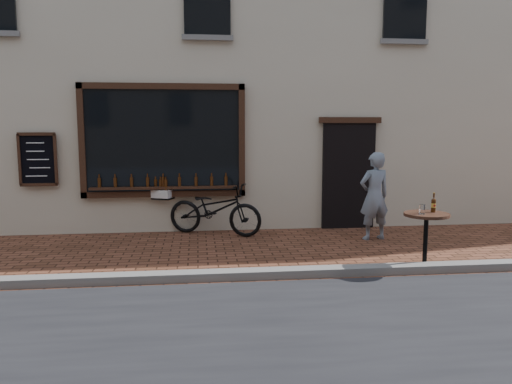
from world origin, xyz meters
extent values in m
plane|color=#512B1A|center=(0.00, 0.00, 0.00)|extent=(90.00, 90.00, 0.00)
cube|color=slate|center=(0.00, 0.20, 0.06)|extent=(90.00, 0.25, 0.12)
cube|color=beige|center=(0.00, 6.50, 5.00)|extent=(28.00, 6.00, 10.00)
cube|color=black|center=(-1.90, 3.45, 1.85)|extent=(3.00, 0.06, 2.00)
cube|color=black|center=(-1.90, 3.43, 2.91)|extent=(3.24, 0.10, 0.12)
cube|color=black|center=(-1.90, 3.43, 0.79)|extent=(3.24, 0.10, 0.12)
cube|color=black|center=(-3.46, 3.43, 1.85)|extent=(0.12, 0.10, 2.24)
cube|color=black|center=(-0.34, 3.43, 1.85)|extent=(0.12, 0.10, 2.24)
cube|color=black|center=(-1.90, 3.38, 0.92)|extent=(2.90, 0.16, 0.05)
cube|color=black|center=(1.90, 3.46, 1.10)|extent=(1.10, 0.10, 2.20)
cube|color=black|center=(1.90, 3.43, 2.26)|extent=(1.30, 0.10, 0.12)
cube|color=black|center=(-4.30, 3.44, 1.50)|extent=(0.62, 0.04, 0.92)
cylinder|color=#3D1C07|center=(-3.15, 3.38, 1.04)|extent=(0.06, 0.06, 0.19)
cylinder|color=#3D1C07|center=(-2.84, 3.38, 1.04)|extent=(0.06, 0.06, 0.19)
cylinder|color=#3D1C07|center=(-2.52, 3.38, 1.04)|extent=(0.06, 0.06, 0.19)
cylinder|color=#3D1C07|center=(-2.21, 3.38, 1.04)|extent=(0.06, 0.06, 0.19)
cylinder|color=#3D1C07|center=(-1.90, 3.38, 1.04)|extent=(0.06, 0.06, 0.19)
cylinder|color=#3D1C07|center=(-1.59, 3.38, 1.04)|extent=(0.06, 0.06, 0.19)
cylinder|color=#3D1C07|center=(-1.27, 3.38, 1.04)|extent=(0.06, 0.06, 0.19)
cylinder|color=#3D1C07|center=(-0.96, 3.38, 1.04)|extent=(0.06, 0.06, 0.19)
cylinder|color=#3D1C07|center=(-0.65, 3.38, 1.04)|extent=(0.06, 0.06, 0.19)
cube|color=black|center=(3.00, 3.46, 4.60)|extent=(0.90, 0.06, 1.40)
imported|color=black|center=(-0.91, 3.12, 0.51)|extent=(2.04, 1.41, 1.02)
cube|color=black|center=(-1.88, 3.56, 0.70)|extent=(0.57, 0.65, 0.03)
cube|color=silver|center=(-1.88, 3.56, 0.80)|extent=(0.58, 0.67, 0.16)
cylinder|color=#3D1C07|center=(-1.86, 3.33, 0.98)|extent=(0.06, 0.06, 0.21)
cylinder|color=#3D1C07|center=(-1.97, 3.38, 0.98)|extent=(0.06, 0.06, 0.21)
cylinder|color=#3D1C07|center=(-2.07, 3.42, 0.98)|extent=(0.06, 0.06, 0.21)
cylinder|color=#3D1C07|center=(-1.81, 3.45, 0.98)|extent=(0.06, 0.06, 0.21)
cylinder|color=#3D1C07|center=(-1.91, 3.50, 0.98)|extent=(0.06, 0.06, 0.21)
cylinder|color=#3D1C07|center=(-2.01, 3.55, 0.98)|extent=(0.06, 0.06, 0.21)
cylinder|color=#3D1C07|center=(-1.75, 3.58, 0.98)|extent=(0.06, 0.06, 0.21)
cylinder|color=#3D1C07|center=(-1.86, 3.62, 0.98)|extent=(0.06, 0.06, 0.21)
cylinder|color=#3D1C07|center=(-1.96, 3.67, 0.98)|extent=(0.06, 0.06, 0.21)
cylinder|color=#3D1C07|center=(-1.70, 3.70, 0.98)|extent=(0.06, 0.06, 0.21)
cylinder|color=#3D1C07|center=(-1.80, 3.75, 0.98)|extent=(0.06, 0.06, 0.21)
cylinder|color=#3D1C07|center=(-1.90, 3.79, 0.98)|extent=(0.06, 0.06, 0.21)
cylinder|color=black|center=(2.15, 0.35, 0.02)|extent=(0.49, 0.49, 0.03)
cylinder|color=black|center=(2.15, 0.35, 0.42)|extent=(0.07, 0.07, 0.78)
cylinder|color=black|center=(2.15, 0.35, 0.83)|extent=(0.67, 0.67, 0.04)
cylinder|color=gold|center=(2.29, 0.42, 0.96)|extent=(0.07, 0.07, 0.07)
cylinder|color=white|center=(2.04, 0.27, 0.93)|extent=(0.09, 0.09, 0.14)
imported|color=slate|center=(2.07, 2.36, 0.83)|extent=(0.67, 0.51, 1.66)
camera|label=1|loc=(-1.23, -6.62, 2.16)|focal=35.00mm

